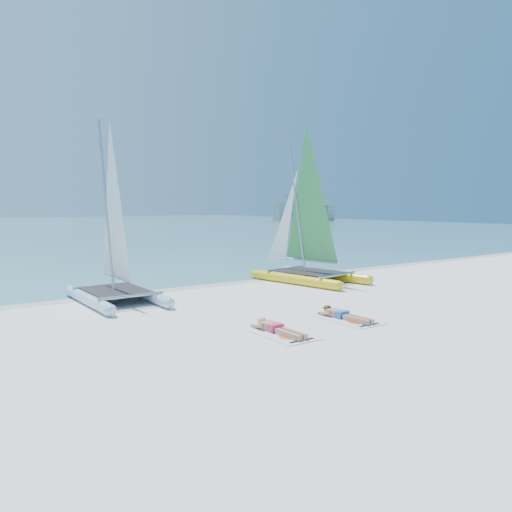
{
  "coord_description": "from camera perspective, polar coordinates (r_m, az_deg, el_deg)",
  "views": [
    {
      "loc": [
        -9.56,
        -11.36,
        3.1
      ],
      "look_at": [
        -0.66,
        1.2,
        1.52
      ],
      "focal_mm": 35.0,
      "sensor_mm": 36.0,
      "label": 1
    }
  ],
  "objects": [
    {
      "name": "towel_b",
      "position": [
        13.78,
        10.47,
        -7.19
      ],
      "size": [
        1.0,
        1.85,
        0.02
      ],
      "primitive_type": "cube",
      "color": "silver",
      "rests_on": "ground"
    },
    {
      "name": "distant_skyline",
      "position": [
        96.88,
        5.48,
        5.16
      ],
      "size": [
        14.0,
        2.0,
        5.0
      ],
      "color": "#8D959B",
      "rests_on": "ground"
    },
    {
      "name": "sunbather_a",
      "position": [
        12.25,
        2.37,
        -8.22
      ],
      "size": [
        0.37,
        1.73,
        0.26
      ],
      "color": "tan",
      "rests_on": "towel_a"
    },
    {
      "name": "sunbather_b",
      "position": [
        13.89,
        9.91,
        -6.61
      ],
      "size": [
        0.37,
        1.73,
        0.26
      ],
      "color": "tan",
      "rests_on": "towel_b"
    },
    {
      "name": "towel_a",
      "position": [
        12.13,
        2.92,
        -8.89
      ],
      "size": [
        1.0,
        1.85,
        0.02
      ],
      "primitive_type": "cube",
      "color": "silver",
      "rests_on": "ground"
    },
    {
      "name": "catamaran_blue",
      "position": [
        16.51,
        -15.94,
        1.2
      ],
      "size": [
        2.16,
        4.48,
        6.1
      ],
      "rotation": [
        0.0,
        0.0,
        0.0
      ],
      "color": "#BFD7FC",
      "rests_on": "ground"
    },
    {
      "name": "wet_sand_strip",
      "position": [
        19.63,
        -5.7,
        -3.23
      ],
      "size": [
        140.0,
        1.4,
        0.01
      ],
      "primitive_type": "cube",
      "color": "silver",
      "rests_on": "ground"
    },
    {
      "name": "catamaran_yellow",
      "position": [
        20.44,
        5.15,
        2.98
      ],
      "size": [
        3.04,
        5.31,
        6.59
      ],
      "rotation": [
        0.0,
        0.0,
        0.16
      ],
      "color": "yellow",
      "rests_on": "ground"
    },
    {
      "name": "ground",
      "position": [
        15.17,
        4.69,
        -5.94
      ],
      "size": [
        140.0,
        140.0,
        0.0
      ],
      "primitive_type": "plane",
      "color": "white",
      "rests_on": "ground"
    }
  ]
}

